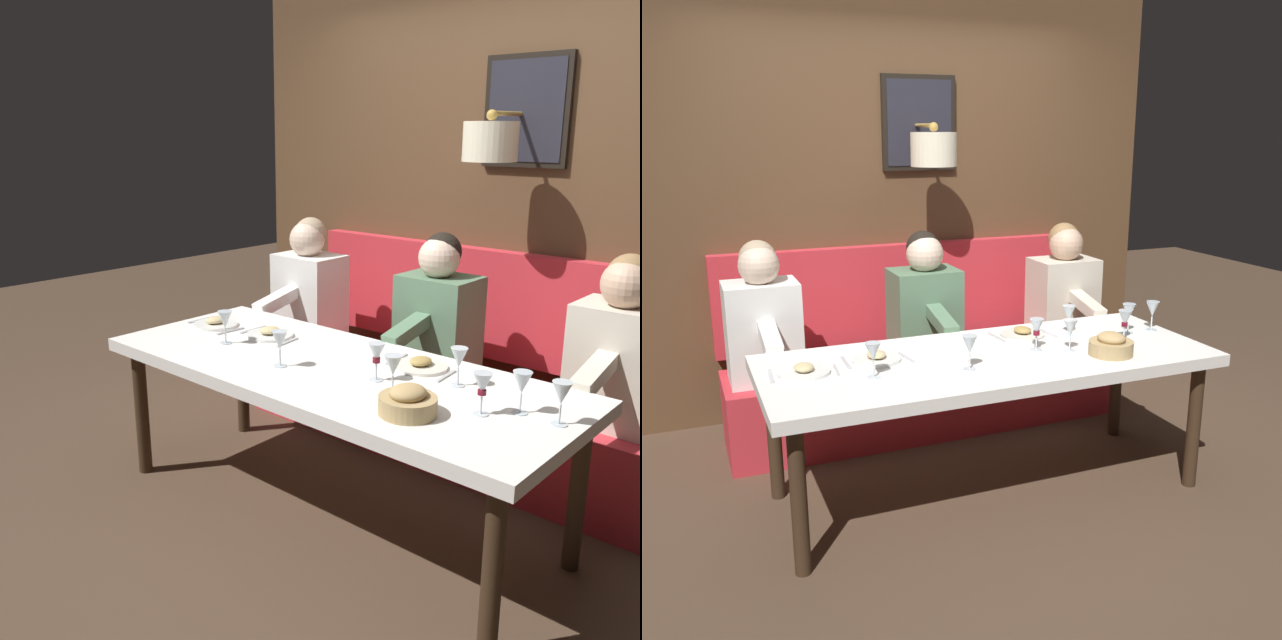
% 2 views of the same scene
% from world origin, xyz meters
% --- Properties ---
extents(ground_plane, '(12.00, 12.00, 0.00)m').
position_xyz_m(ground_plane, '(0.00, 0.00, 0.00)').
color(ground_plane, '#4C3828').
extents(dining_table, '(0.90, 2.23, 0.74)m').
position_xyz_m(dining_table, '(0.00, 0.00, 0.67)').
color(dining_table, white).
rests_on(dining_table, ground_plane).
extents(banquette_bench, '(0.52, 2.43, 0.45)m').
position_xyz_m(banquette_bench, '(0.89, 0.00, 0.23)').
color(banquette_bench, red).
rests_on(banquette_bench, ground_plane).
extents(back_wall_panel, '(0.59, 3.63, 2.90)m').
position_xyz_m(back_wall_panel, '(1.46, -0.00, 1.37)').
color(back_wall_panel, brown).
rests_on(back_wall_panel, ground_plane).
extents(diner_nearest, '(0.60, 0.40, 0.79)m').
position_xyz_m(diner_nearest, '(0.88, -0.94, 0.82)').
color(diner_nearest, beige).
rests_on(diner_nearest, banquette_bench).
extents(diner_near, '(0.60, 0.40, 0.79)m').
position_xyz_m(diner_near, '(0.88, 0.02, 0.82)').
color(diner_near, '#567A5B').
rests_on(diner_near, banquette_bench).
extents(diner_middle, '(0.60, 0.40, 0.79)m').
position_xyz_m(diner_middle, '(0.88, 0.97, 0.82)').
color(diner_middle, white).
rests_on(diner_middle, banquette_bench).
extents(place_setting_0, '(0.24, 0.32, 0.05)m').
position_xyz_m(place_setting_0, '(0.13, 0.53, 0.75)').
color(place_setting_0, white).
rests_on(place_setting_0, dining_table).
extents(place_setting_1, '(0.24, 0.32, 0.05)m').
position_xyz_m(place_setting_1, '(0.07, 0.89, 0.75)').
color(place_setting_1, white).
rests_on(place_setting_1, dining_table).
extents(place_setting_2, '(0.24, 0.32, 0.05)m').
position_xyz_m(place_setting_2, '(0.24, -0.31, 0.75)').
color(place_setting_2, silver).
rests_on(place_setting_2, dining_table).
extents(wine_glass_0, '(0.07, 0.07, 0.16)m').
position_xyz_m(wine_glass_0, '(-0.10, -0.40, 0.86)').
color(wine_glass_0, silver).
rests_on(wine_glass_0, dining_table).
extents(wine_glass_1, '(0.07, 0.07, 0.16)m').
position_xyz_m(wine_glass_1, '(0.07, -0.87, 0.86)').
color(wine_glass_1, silver).
rests_on(wine_glass_1, dining_table).
extents(wine_glass_2, '(0.07, 0.07, 0.16)m').
position_xyz_m(wine_glass_2, '(-0.02, -0.26, 0.86)').
color(wine_glass_2, silver).
rests_on(wine_glass_2, dining_table).
extents(wine_glass_3, '(0.07, 0.07, 0.16)m').
position_xyz_m(wine_glass_3, '(-0.04, -0.77, 0.86)').
color(wine_glass_3, silver).
rests_on(wine_glass_3, dining_table).
extents(wine_glass_4, '(0.07, 0.07, 0.16)m').
position_xyz_m(wine_glass_4, '(0.16, -0.55, 0.86)').
color(wine_glass_4, silver).
rests_on(wine_glass_4, dining_table).
extents(wine_glass_5, '(0.07, 0.07, 0.16)m').
position_xyz_m(wine_glass_5, '(-0.16, 0.17, 0.86)').
color(wine_glass_5, silver).
rests_on(wine_glass_5, dining_table).
extents(wine_glass_6, '(0.07, 0.07, 0.16)m').
position_xyz_m(wine_glass_6, '(-0.10, 0.61, 0.86)').
color(wine_glass_6, silver).
rests_on(wine_glass_6, dining_table).
extents(wine_glass_7, '(0.07, 0.07, 0.16)m').
position_xyz_m(wine_glass_7, '(0.06, -1.02, 0.86)').
color(wine_glass_7, silver).
rests_on(wine_glass_7, dining_table).
extents(bread_bowl, '(0.22, 0.22, 0.12)m').
position_xyz_m(bread_bowl, '(-0.22, -0.56, 0.79)').
color(bread_bowl, tan).
rests_on(bread_bowl, dining_table).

